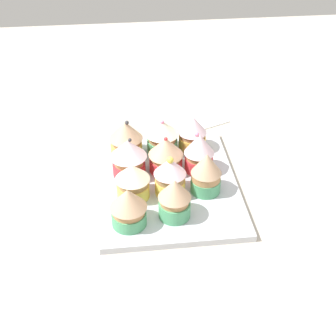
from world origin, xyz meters
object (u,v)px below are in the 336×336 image
Objects in this scene: cupcake_5 at (164,154)px; napkin at (192,112)px; cupcake_6 at (171,175)px; cupcake_3 at (128,207)px; cupcake_4 at (162,136)px; cupcake_7 at (172,198)px; cupcake_9 at (199,152)px; cupcake_10 at (206,173)px; cupcake_8 at (192,132)px; cupcake_1 at (128,157)px; cupcake_2 at (133,181)px; baking_tray at (168,184)px; cupcake_0 at (126,138)px.

napkin is at bearing 158.75° from cupcake_5.
cupcake_6 is at bearing -15.67° from napkin.
cupcake_3 is 0.98× the size of cupcake_4.
cupcake_7 is at bearing 98.38° from cupcake_3.
cupcake_4 is at bearing -137.91° from cupcake_9.
cupcake_10 is at bearing 1.37° from cupcake_9.
cupcake_1 is at bearing -61.02° from cupcake_8.
cupcake_9 is at bearing 152.35° from cupcake_7.
cupcake_9 is at bearing -178.63° from cupcake_10.
cupcake_5 is 9.64cm from cupcake_10.
cupcake_2 is at bearing -40.77° from cupcake_5.
cupcake_4 is at bearing -178.48° from cupcake_6.
cupcake_5 is 25.03cm from napkin.
cupcake_8 is (-7.15, 12.91, -0.16)cm from cupcake_1.
baking_tray reaches higher than napkin.
cupcake_2 is 0.93× the size of cupcake_5.
baking_tray is at bearing -118.63° from cupcake_10.
cupcake_7 is (12.49, 6.53, -0.12)cm from cupcake_1.
cupcake_4 is (-13.38, 6.37, 0.13)cm from cupcake_2.
cupcake_4 is 19.31cm from napkin.
cupcake_4 is 13.01cm from cupcake_6.
cupcake_3 is at bearing -33.19° from cupcake_8.
baking_tray is at bearing 36.89° from cupcake_0.
cupcake_7 is at bearing -27.65° from cupcake_9.
cupcake_7 reaches higher than cupcake_3.
cupcake_6 reaches higher than cupcake_4.
cupcake_7 is at bearing 27.58° from cupcake_1.
cupcake_6 is at bearing 174.53° from cupcake_7.
baking_tray is at bearing 144.17° from cupcake_3.
cupcake_0 is at bearing -160.27° from cupcake_7.
cupcake_9 is (-6.50, 12.58, 0.56)cm from cupcake_2.
cupcake_0 reaches higher than cupcake_3.
cupcake_10 reaches higher than cupcake_6.
cupcake_4 is 0.98× the size of cupcake_5.
cupcake_0 is 13.14cm from cupcake_8.
cupcake_1 is 1.05× the size of cupcake_4.
cupcake_8 reaches higher than cupcake_3.
cupcake_6 is at bearing 5.09° from cupcake_5.
cupcake_5 is at bearing -136.61° from cupcake_10.
cupcake_4 is (-6.71, 6.77, -0.29)cm from cupcake_1.
napkin is at bearing 175.60° from cupcake_10.
cupcake_3 is at bearing -27.11° from cupcake_5.
cupcake_3 is (10.40, -7.51, 4.21)cm from baking_tray.
cupcake_9 is 1.03× the size of cupcake_10.
napkin is (-29.94, 2.31, -4.82)cm from cupcake_10.
baking_tray is 4.19× the size of cupcake_1.
baking_tray is 4.69× the size of cupcake_2.
cupcake_3 reaches higher than baking_tray.
cupcake_10 is at bearing 61.37° from baking_tray.
cupcake_1 is 9.54cm from cupcake_4.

